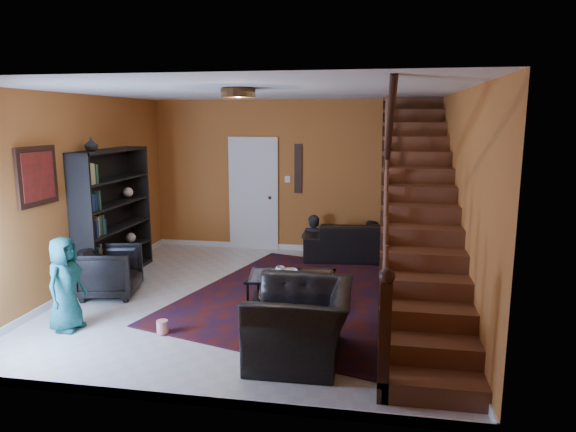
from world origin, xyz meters
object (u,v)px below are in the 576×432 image
at_px(bookshelf, 114,217).
at_px(armchair_right, 301,323).
at_px(coffee_table, 292,288).
at_px(armchair_left, 110,271).
at_px(sofa, 370,241).

xyz_separation_m(bookshelf, armchair_right, (3.27, -2.28, -0.58)).
distance_m(bookshelf, coffee_table, 3.12).
xyz_separation_m(armchair_left, coffee_table, (2.57, 0.04, -0.11)).
bearing_deg(sofa, armchair_left, 30.24).
bearing_deg(bookshelf, armchair_right, -34.86).
height_order(armchair_left, coffee_table, armchair_left).
height_order(sofa, coffee_table, sofa).
bearing_deg(armchair_left, sofa, -66.50).
bearing_deg(coffee_table, armchair_right, -77.06).
relative_size(sofa, coffee_table, 1.93).
distance_m(armchair_left, armchair_right, 3.25).
distance_m(sofa, armchair_left, 4.37).
relative_size(armchair_right, coffee_table, 0.98).
bearing_deg(bookshelf, coffee_table, -15.24).
distance_m(bookshelf, sofa, 4.30).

